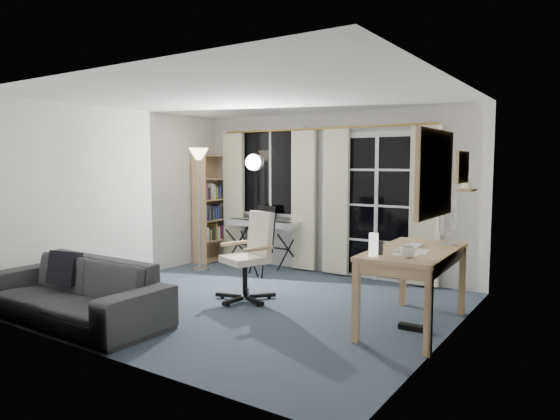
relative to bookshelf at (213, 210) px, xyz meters
The scene contains 17 objects.
floor 2.89m from the bookshelf, 39.83° to the right, with size 4.50×4.00×0.02m, color #3B4656.
window 1.27m from the bookshelf, 10.78° to the left, with size 1.20×0.08×1.40m.
french_door 2.88m from the bookshelf, ahead, with size 1.32×0.09×2.11m.
curtains 2.00m from the bookshelf, ahead, with size 3.60×0.07×2.13m.
bookshelf is the anchor object (origin of this frame).
torchiere_lamp 1.03m from the bookshelf, 63.34° to the right, with size 0.30×0.30×1.87m.
keyboard_piano 1.09m from the bookshelf, ahead, with size 1.26×0.62×0.91m.
studio_light 1.62m from the bookshelf, 25.18° to the right, with size 0.40×0.40×1.81m.
office_chair 2.61m from the bookshelf, 38.05° to the right, with size 0.74×0.75×1.06m.
desk 4.30m from the bookshelf, 21.24° to the right, with size 0.80×1.51×0.79m.
monitor 4.35m from the bookshelf, 14.75° to the right, with size 0.20×0.57×0.50m.
desk_clutter 4.33m from the bookshelf, 24.48° to the right, with size 0.45×0.91×1.00m.
mug 4.59m from the bookshelf, 26.61° to the right, with size 0.13×0.10×0.13m, color silver.
wall_mirror 4.88m from the bookshelf, 26.01° to the right, with size 0.04×0.94×0.74m.
framed_print 4.58m from the bookshelf, 15.66° to the right, with size 0.03×0.42×0.32m.
wall_shelf 4.38m from the bookshelf, ahead, with size 0.16×0.30×0.18m.
sofa 3.49m from the bookshelf, 73.32° to the right, with size 2.18×0.64×0.85m.
Camera 1 is at (3.46, -4.59, 1.63)m, focal length 32.00 mm.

